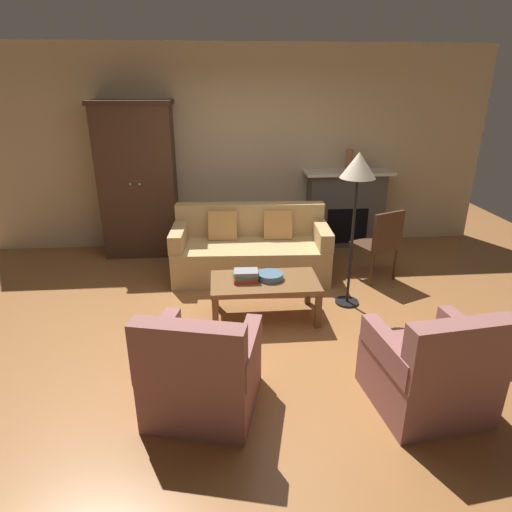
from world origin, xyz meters
The scene contains 14 objects.
ground_plane centered at (0.00, 0.00, 0.00)m, with size 9.60×9.60×0.00m, color #9E6638.
back_wall centered at (0.00, 2.55, 1.40)m, with size 7.20×0.10×2.80m, color beige.
fireplace centered at (1.55, 2.30, 0.57)m, with size 1.26×0.48×1.12m.
armoire centered at (-1.40, 2.22, 1.05)m, with size 1.06×0.57×2.09m.
couch centered at (0.07, 1.30, 0.32)m, with size 1.96×0.95×0.86m.
coffee_table centered at (0.13, 0.19, 0.37)m, with size 1.10×0.60×0.42m.
fruit_bowl centered at (0.19, 0.21, 0.45)m, with size 0.27×0.27×0.07m, color slate.
book_stack centered at (-0.06, 0.19, 0.48)m, with size 0.25×0.19×0.11m.
mantel_vase_terracotta centered at (1.55, 2.28, 1.27)m, with size 0.10×0.10×0.30m, color #A86042.
mantel_vase_jade centered at (1.73, 2.28, 1.20)m, with size 0.12×0.12×0.16m, color slate.
armchair_near_left centered at (-0.47, -1.17, 0.32)m, with size 0.92×0.93×0.88m.
armchair_near_right centered at (1.21, -1.29, 0.32)m, with size 0.86×0.85×0.88m.
side_chair_wooden centered at (1.62, 0.99, 0.51)m, with size 0.58×0.58×0.90m.
floor_lamp centered at (1.09, 0.41, 1.44)m, with size 0.36×0.36×1.67m.
Camera 1 is at (-0.31, -3.85, 2.31)m, focal length 30.74 mm.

